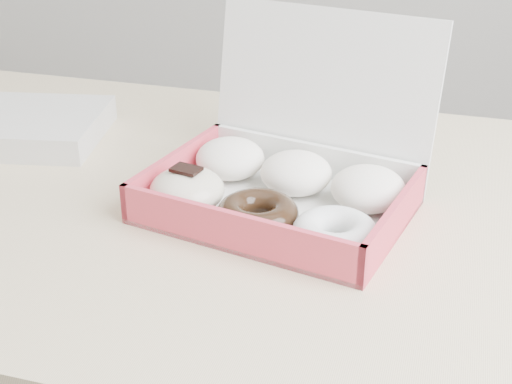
# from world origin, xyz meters

# --- Properties ---
(table) EXTENTS (1.20, 0.80, 0.75)m
(table) POSITION_xyz_m (0.00, 0.00, 0.67)
(table) COLOR tan
(table) RESTS_ON ground
(donut_box) EXTENTS (0.37, 0.34, 0.23)m
(donut_box) POSITION_xyz_m (0.24, -0.01, 0.79)
(donut_box) COLOR silver
(donut_box) RESTS_ON table
(newspapers) EXTENTS (0.29, 0.25, 0.04)m
(newspapers) POSITION_xyz_m (-0.22, 0.10, 0.77)
(newspapers) COLOR silver
(newspapers) RESTS_ON table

